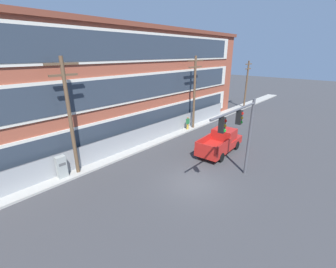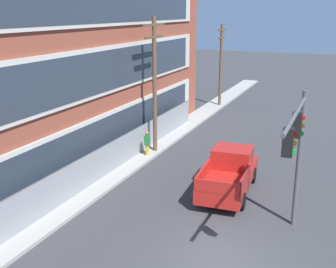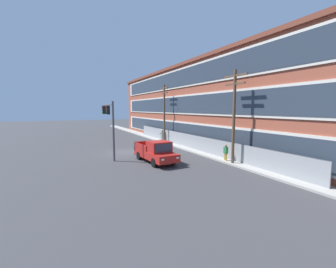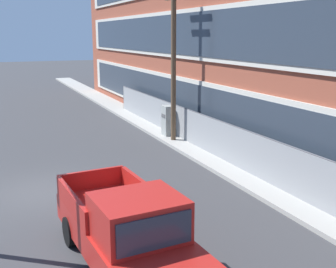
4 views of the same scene
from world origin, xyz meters
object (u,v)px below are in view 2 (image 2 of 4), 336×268
object	(u,v)px
pickup_truck_red	(230,173)
pedestrian_near_cabinet	(147,142)
traffic_signal_mast	(296,143)
utility_pole_far_east	(221,62)
utility_pole_midblock	(155,79)

from	to	relation	value
pickup_truck_red	pedestrian_near_cabinet	size ratio (longest dim) A/B	3.39
traffic_signal_mast	pedestrian_near_cabinet	world-z (taller)	traffic_signal_mast
pickup_truck_red	utility_pole_far_east	xyz separation A→B (m)	(18.47, 5.95, 3.17)
traffic_signal_mast	utility_pole_far_east	size ratio (longest dim) A/B	0.76
utility_pole_midblock	pedestrian_near_cabinet	xyz separation A→B (m)	(-1.01, 0.06, -3.73)
utility_pole_midblock	utility_pole_far_east	xyz separation A→B (m)	(14.59, 0.09, -0.56)
traffic_signal_mast	pickup_truck_red	size ratio (longest dim) A/B	1.00
traffic_signal_mast	utility_pole_far_east	world-z (taller)	utility_pole_far_east
pickup_truck_red	utility_pole_far_east	size ratio (longest dim) A/B	0.76
pickup_truck_red	utility_pole_far_east	world-z (taller)	utility_pole_far_east
utility_pole_far_east	pedestrian_near_cabinet	size ratio (longest dim) A/B	4.45
pickup_truck_red	pedestrian_near_cabinet	bearing A→B (deg)	64.18
traffic_signal_mast	pickup_truck_red	xyz separation A→B (m)	(3.94, 3.42, -3.13)
utility_pole_far_east	pedestrian_near_cabinet	bearing A→B (deg)	-179.92
pickup_truck_red	utility_pole_far_east	distance (m)	19.66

